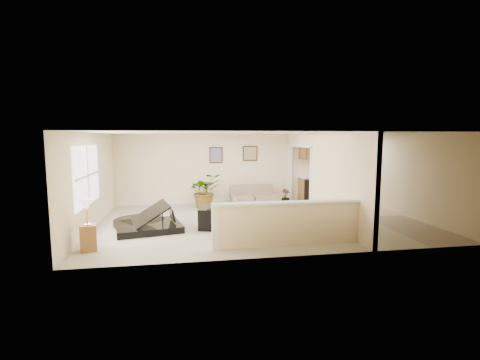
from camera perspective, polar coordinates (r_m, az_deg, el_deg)
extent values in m
plane|color=tan|center=(10.02, 3.26, -6.75)|extent=(9.00, 9.00, 0.00)
cube|color=beige|center=(12.72, 0.31, 1.91)|extent=(9.00, 0.04, 2.50)
cube|color=beige|center=(6.93, 8.84, -2.45)|extent=(9.00, 0.04, 2.50)
cube|color=beige|center=(9.83, -23.19, -0.16)|extent=(0.04, 6.00, 2.50)
cube|color=beige|center=(11.65, 25.44, 0.76)|extent=(0.04, 6.00, 2.50)
cube|color=white|center=(9.73, 3.37, 7.70)|extent=(9.00, 6.00, 0.04)
cube|color=tan|center=(11.13, 19.36, -5.72)|extent=(2.70, 6.00, 0.01)
cube|color=beige|center=(9.26, 15.93, -0.27)|extent=(0.12, 3.60, 2.50)
cube|color=beige|center=(11.94, 9.94, 6.52)|extent=(0.12, 2.35, 0.40)
cube|color=beige|center=(7.79, 8.16, -7.22)|extent=(3.30, 0.12, 0.95)
cube|color=white|center=(7.68, 8.22, -3.68)|extent=(3.40, 0.22, 0.05)
cube|color=white|center=(7.46, -4.12, -7.61)|extent=(0.14, 0.14, 1.00)
cube|color=white|center=(9.33, -23.87, 0.68)|extent=(0.05, 2.15, 1.45)
cube|color=#3D2616|center=(12.54, -3.96, 4.11)|extent=(0.48, 0.03, 0.58)
cube|color=#805166|center=(12.52, -3.95, 4.10)|extent=(0.40, 0.01, 0.50)
cube|color=#3D2616|center=(12.72, 1.67, 4.39)|extent=(0.55, 0.03, 0.55)
cube|color=silver|center=(12.70, 1.68, 4.38)|extent=(0.46, 0.01, 0.46)
cube|color=#925F2F|center=(13.50, 14.48, -1.44)|extent=(2.30, 0.60, 0.90)
cube|color=silver|center=(13.44, 14.54, 0.54)|extent=(2.36, 0.65, 0.04)
cube|color=black|center=(13.19, 11.30, -1.64)|extent=(0.60, 0.60, 0.84)
cube|color=#925F2F|center=(13.47, 14.46, 4.95)|extent=(2.30, 0.35, 0.75)
cube|color=black|center=(9.21, -14.94, -2.79)|extent=(1.86, 1.69, 0.33)
cylinder|color=black|center=(9.82, -15.58, -2.21)|extent=(1.37, 1.37, 0.33)
cube|color=white|center=(9.18, -9.01, -2.95)|extent=(0.47, 1.13, 0.02)
cube|color=black|center=(9.29, -15.61, -0.87)|extent=(1.50, 1.51, 0.75)
cube|color=black|center=(9.27, -5.05, -6.14)|extent=(0.65, 0.92, 0.55)
cube|color=#9B7D63|center=(12.28, 2.15, -3.13)|extent=(1.57, 0.90, 0.44)
cube|color=#9B7D63|center=(12.54, 1.85, -0.85)|extent=(1.57, 0.22, 0.46)
cube|color=#9B7D63|center=(12.11, -1.04, -1.82)|extent=(0.19, 0.89, 0.17)
cube|color=#9B7D63|center=(12.39, 5.28, -1.65)|extent=(0.19, 0.89, 0.17)
cylinder|color=black|center=(12.37, -5.54, -4.04)|extent=(0.39, 0.39, 0.03)
cylinder|color=black|center=(12.31, -5.56, -2.33)|extent=(0.04, 0.04, 0.76)
cylinder|color=black|center=(12.25, -5.58, -0.57)|extent=(0.54, 0.54, 0.03)
cylinder|color=black|center=(11.89, -5.79, -3.99)|extent=(0.34, 0.34, 0.24)
imported|color=#185319|center=(11.81, -5.82, -1.74)|extent=(1.30, 1.22, 1.18)
cylinder|color=black|center=(12.50, 7.46, -3.56)|extent=(0.29, 0.29, 0.20)
imported|color=#185319|center=(12.47, 7.47, -2.76)|extent=(0.36, 0.36, 0.56)
cube|color=#925F2F|center=(8.07, -23.67, -8.68)|extent=(0.40, 0.40, 0.56)
cylinder|color=#B0953A|center=(8.00, -23.77, -6.69)|extent=(0.15, 0.15, 0.02)
cylinder|color=#B0953A|center=(7.96, -23.84, -5.38)|extent=(0.03, 0.03, 0.37)
cone|color=beige|center=(7.91, -23.92, -3.73)|extent=(0.30, 0.30, 0.24)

